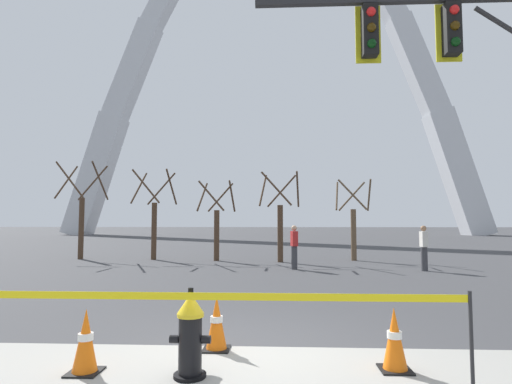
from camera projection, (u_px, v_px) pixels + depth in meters
ground_plane at (252, 350)px, 5.58m from camera, size 240.00×240.00×0.00m
fire_hydrant at (190, 335)px, 4.63m from camera, size 0.46×0.48×0.99m
caution_tape_barrier at (174, 317)px, 4.45m from camera, size 6.29×0.04×1.01m
traffic_cone_by_hydrant at (395, 340)px, 4.82m from camera, size 0.36×0.36×0.73m
traffic_cone_mid_sidewalk at (217, 323)px, 5.59m from camera, size 0.36×0.36×0.73m
traffic_cone_curb_edge at (86, 342)px, 4.74m from camera, size 0.36×0.36×0.73m
monument_arch at (273, 74)px, 54.27m from camera, size 54.46×3.11×48.00m
tree_far_left at (82, 216)px, 19.19m from camera, size 2.05×2.06×4.45m
tree_left_mid at (154, 220)px, 18.92m from camera, size 1.88×1.89×4.07m
tree_center_left at (217, 225)px, 18.37m from camera, size 1.63×1.64×3.52m
tree_center_right at (280, 222)px, 17.76m from camera, size 1.77×1.78×3.83m
tree_right_mid at (353, 225)px, 18.47m from camera, size 1.66×1.67×3.58m
pedestrian_walking_left at (424, 248)px, 14.54m from camera, size 0.22×0.34×1.59m
pedestrian_standing_center at (294, 247)px, 15.03m from camera, size 0.27×0.38×1.59m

